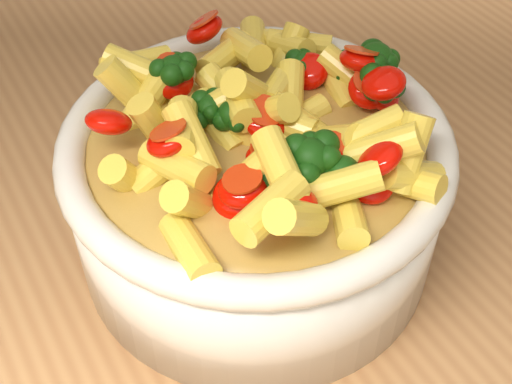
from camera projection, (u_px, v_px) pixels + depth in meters
table at (234, 257)px, 0.61m from camera, size 1.20×0.80×0.90m
serving_bowl at (256, 191)px, 0.45m from camera, size 0.24×0.24×0.10m
pasta_salad at (256, 113)px, 0.41m from camera, size 0.19×0.19×0.04m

